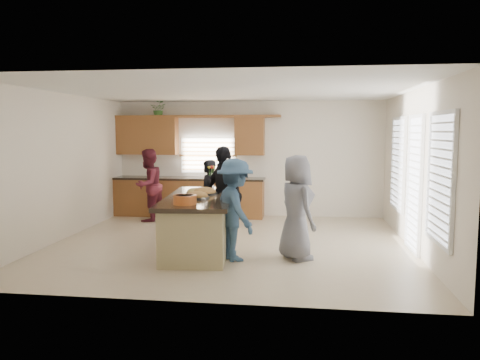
# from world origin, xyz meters

# --- Properties ---
(floor) EXTENTS (6.50, 6.50, 0.00)m
(floor) POSITION_xyz_m (0.00, 0.00, 0.00)
(floor) COLOR #C7B594
(floor) RESTS_ON ground
(room_shell) EXTENTS (6.52, 6.02, 2.81)m
(room_shell) POSITION_xyz_m (0.00, 0.00, 1.90)
(room_shell) COLOR silver
(room_shell) RESTS_ON ground
(back_cabinetry) EXTENTS (4.08, 0.66, 2.46)m
(back_cabinetry) POSITION_xyz_m (-1.47, 2.73, 0.91)
(back_cabinetry) COLOR brown
(back_cabinetry) RESTS_ON ground
(right_wall_glazing) EXTENTS (0.06, 4.00, 2.25)m
(right_wall_glazing) POSITION_xyz_m (3.22, -0.13, 1.34)
(right_wall_glazing) COLOR white
(right_wall_glazing) RESTS_ON ground
(island) EXTENTS (1.37, 2.79, 0.95)m
(island) POSITION_xyz_m (-0.45, -0.49, 0.45)
(island) COLOR tan
(island) RESTS_ON ground
(platter_front) EXTENTS (0.42, 0.42, 0.17)m
(platter_front) POSITION_xyz_m (-0.46, -0.71, 0.98)
(platter_front) COLOR black
(platter_front) RESTS_ON island
(platter_mid) EXTENTS (0.46, 0.46, 0.19)m
(platter_mid) POSITION_xyz_m (-0.43, -0.18, 0.98)
(platter_mid) COLOR black
(platter_mid) RESTS_ON island
(platter_back) EXTENTS (0.33, 0.33, 0.13)m
(platter_back) POSITION_xyz_m (-0.62, -0.12, 0.98)
(platter_back) COLOR black
(platter_back) RESTS_ON island
(salad_bowl) EXTENTS (0.37, 0.37, 0.14)m
(salad_bowl) POSITION_xyz_m (-0.48, -1.41, 1.03)
(salad_bowl) COLOR #D36326
(salad_bowl) RESTS_ON island
(clear_cup) EXTENTS (0.08, 0.08, 0.11)m
(clear_cup) POSITION_xyz_m (-0.17, -1.51, 1.01)
(clear_cup) COLOR white
(clear_cup) RESTS_ON island
(plate_stack) EXTENTS (0.20, 0.20, 0.06)m
(plate_stack) POSITION_xyz_m (-0.57, 0.25, 0.98)
(plate_stack) COLOR #B689C7
(plate_stack) RESTS_ON island
(flower_vase) EXTENTS (0.14, 0.14, 0.45)m
(flower_vase) POSITION_xyz_m (-0.46, 0.61, 1.20)
(flower_vase) COLOR silver
(flower_vase) RESTS_ON island
(potted_plant) EXTENTS (0.38, 0.33, 0.41)m
(potted_plant) POSITION_xyz_m (-2.19, 2.82, 2.61)
(potted_plant) COLOR #3F722D
(potted_plant) RESTS_ON back_cabinetry
(woman_left_back) EXTENTS (0.54, 0.65, 1.51)m
(woman_left_back) POSITION_xyz_m (-0.54, 0.68, 0.76)
(woman_left_back) COLOR black
(woman_left_back) RESTS_ON ground
(woman_left_mid) EXTENTS (0.84, 0.96, 1.67)m
(woman_left_mid) POSITION_xyz_m (-2.20, 1.95, 0.84)
(woman_left_mid) COLOR #571A25
(woman_left_mid) RESTS_ON ground
(woman_left_front) EXTENTS (1.05, 1.07, 1.81)m
(woman_left_front) POSITION_xyz_m (-0.13, 0.07, 0.90)
(woman_left_front) COLOR black
(woman_left_front) RESTS_ON ground
(woman_right_back) EXTENTS (1.07, 1.23, 1.65)m
(woman_right_back) POSITION_xyz_m (0.25, -1.05, 0.82)
(woman_right_back) COLOR #345372
(woman_right_back) RESTS_ON ground
(woman_right_front) EXTENTS (0.87, 0.99, 1.70)m
(woman_right_front) POSITION_xyz_m (1.23, -0.87, 0.85)
(woman_right_front) COLOR slate
(woman_right_front) RESTS_ON ground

